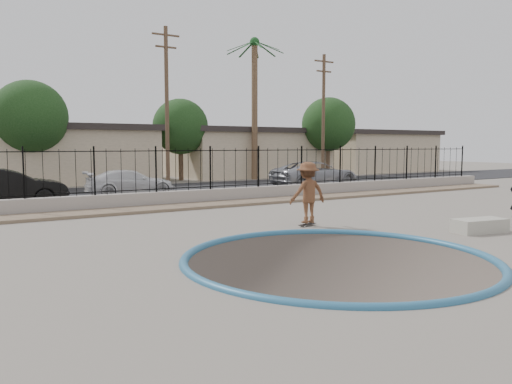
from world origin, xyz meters
The scene contains 22 objects.
ground centered at (0.00, 12.00, -1.10)m, with size 120.00×120.00×2.20m, color slate.
bowl_pit centered at (0.00, -1.00, 0.00)m, with size 6.84×6.84×1.80m, color #443B34, non-canonical shape.
coping_ring centered at (0.00, -1.00, 0.00)m, with size 7.04×7.04×0.20m, color #296287.
rock_strip centered at (0.00, 9.20, 0.06)m, with size 42.00×1.60×0.11m, color #8A745A.
retaining_wall centered at (0.00, 10.30, 0.30)m, with size 42.00×0.45×0.60m, color #9E948B.
fence centered at (0.00, 10.30, 1.50)m, with size 40.00×0.04×1.80m.
street centered at (0.00, 17.00, 0.02)m, with size 90.00×8.00×0.04m, color black.
house_center centered at (0.00, 26.50, 1.97)m, with size 10.60×8.60×3.90m.
house_east centered at (14.00, 26.50, 1.97)m, with size 12.60×8.60×3.90m.
house_east_far centered at (28.00, 26.50, 1.97)m, with size 11.60×8.60×3.90m.
palm_right centered at (12.00, 22.00, 7.33)m, with size 2.30×2.30×10.30m.
utility_pole_mid centered at (4.00, 19.00, 4.96)m, with size 1.70×0.24×9.50m.
utility_pole_right centered at (16.00, 19.00, 4.70)m, with size 1.70×0.24×9.00m.
street_tree_left centered at (-3.00, 23.00, 4.19)m, with size 4.32×4.32×6.36m.
street_tree_mid centered at (7.00, 24.00, 3.84)m, with size 3.96×3.96×5.83m.
street_tree_right centered at (19.00, 22.00, 4.19)m, with size 4.32×4.32×6.36m.
skater centered at (2.24, 3.00, 0.96)m, with size 1.24×0.71×1.92m, color brown.
skateboard centered at (2.24, 3.00, 0.05)m, with size 0.74×0.37×0.06m.
concrete_ledge centered at (5.79, -0.58, 0.20)m, with size 1.60×0.70×0.40m, color #A7A394.
car_b centered at (-5.24, 13.44, 0.79)m, with size 1.60×4.60×1.52m, color black.
car_c centered at (0.41, 15.00, 0.67)m, with size 1.78×4.37×1.27m, color silver.
car_d centered at (11.40, 14.10, 0.80)m, with size 2.53×5.48×1.52m, color #93949B.
Camera 1 is at (-7.33, -9.35, 2.55)m, focal length 35.00 mm.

